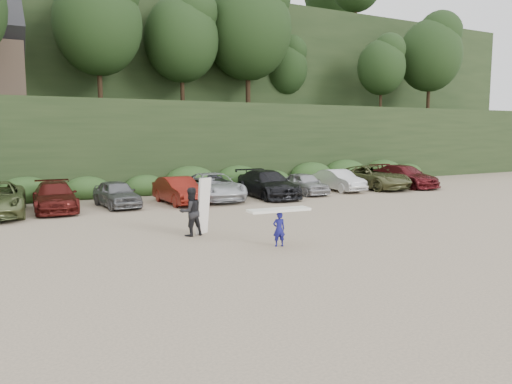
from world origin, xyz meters
TOP-DOWN VIEW (x-y plane):
  - ground at (0.00, 0.00)m, footprint 120.00×120.00m
  - hillside_backdrop at (-0.26, 35.93)m, footprint 90.00×41.50m
  - parked_cars at (0.92, 10.04)m, footprint 34.13×6.36m
  - child_surfer at (-1.93, -1.76)m, footprint 2.26×0.81m
  - adult_surfer at (-3.92, 1.37)m, footprint 1.40×0.82m

SIDE VIEW (x-z plane):
  - ground at x=0.00m, z-range 0.00..0.00m
  - parked_cars at x=0.92m, z-range -0.05..1.58m
  - child_surfer at x=-1.93m, z-range 0.24..1.57m
  - adult_surfer at x=-3.92m, z-range -0.15..2.05m
  - hillside_backdrop at x=-0.26m, z-range -2.78..25.22m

